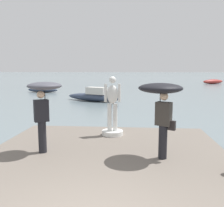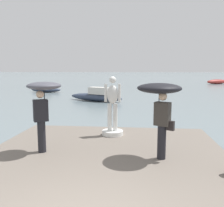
{
  "view_description": "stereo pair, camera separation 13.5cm",
  "coord_description": "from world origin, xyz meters",
  "px_view_note": "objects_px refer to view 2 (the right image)",
  "views": [
    {
      "loc": [
        0.71,
        -2.92,
        2.7
      ],
      "look_at": [
        0.0,
        5.36,
        1.55
      ],
      "focal_mm": 39.62,
      "sensor_mm": 36.0,
      "label": 1
    },
    {
      "loc": [
        0.84,
        -2.91,
        2.7
      ],
      "look_at": [
        0.0,
        5.36,
        1.55
      ],
      "focal_mm": 39.62,
      "sensor_mm": 36.0,
      "label": 2
    }
  ],
  "objects_px": {
    "onlooker_left": "(43,98)",
    "onlooker_right": "(160,97)",
    "statue_white_figure": "(113,113)",
    "boat_leftward": "(217,82)",
    "boat_far": "(46,89)",
    "boat_mid": "(96,96)"
  },
  "relations": [
    {
      "from": "statue_white_figure",
      "to": "onlooker_right",
      "type": "relative_size",
      "value": 1.05
    },
    {
      "from": "onlooker_right",
      "to": "boat_far",
      "type": "height_order",
      "value": "onlooker_right"
    },
    {
      "from": "statue_white_figure",
      "to": "onlooker_left",
      "type": "xyz_separation_m",
      "value": [
        -1.73,
        -1.94,
        0.74
      ]
    },
    {
      "from": "onlooker_left",
      "to": "boat_far",
      "type": "relative_size",
      "value": 0.5
    },
    {
      "from": "boat_far",
      "to": "boat_mid",
      "type": "bearing_deg",
      "value": -46.25
    },
    {
      "from": "onlooker_right",
      "to": "boat_far",
      "type": "xyz_separation_m",
      "value": [
        -11.37,
        22.11,
        -1.6
      ]
    },
    {
      "from": "statue_white_figure",
      "to": "onlooker_right",
      "type": "bearing_deg",
      "value": -56.18
    },
    {
      "from": "onlooker_right",
      "to": "boat_mid",
      "type": "bearing_deg",
      "value": 105.71
    },
    {
      "from": "statue_white_figure",
      "to": "onlooker_left",
      "type": "distance_m",
      "value": 2.71
    },
    {
      "from": "onlooker_left",
      "to": "onlooker_right",
      "type": "relative_size",
      "value": 1.0
    },
    {
      "from": "onlooker_left",
      "to": "onlooker_right",
      "type": "distance_m",
      "value": 3.17
    },
    {
      "from": "statue_white_figure",
      "to": "boat_leftward",
      "type": "xyz_separation_m",
      "value": [
        15.73,
        39.62,
        -0.76
      ]
    },
    {
      "from": "boat_far",
      "to": "boat_leftward",
      "type": "xyz_separation_m",
      "value": [
        25.67,
        19.64,
        0.02
      ]
    },
    {
      "from": "statue_white_figure",
      "to": "boat_far",
      "type": "bearing_deg",
      "value": 116.44
    },
    {
      "from": "onlooker_left",
      "to": "boat_mid",
      "type": "height_order",
      "value": "onlooker_left"
    },
    {
      "from": "onlooker_left",
      "to": "boat_leftward",
      "type": "bearing_deg",
      "value": 67.2
    },
    {
      "from": "boat_leftward",
      "to": "onlooker_left",
      "type": "bearing_deg",
      "value": -112.8
    },
    {
      "from": "onlooker_left",
      "to": "onlooker_right",
      "type": "bearing_deg",
      "value": -3.43
    },
    {
      "from": "onlooker_left",
      "to": "boat_leftward",
      "type": "xyz_separation_m",
      "value": [
        17.47,
        41.56,
        -1.5
      ]
    },
    {
      "from": "onlooker_left",
      "to": "onlooker_right",
      "type": "height_order",
      "value": "onlooker_left"
    },
    {
      "from": "onlooker_right",
      "to": "boat_mid",
      "type": "xyz_separation_m",
      "value": [
        -4.08,
        14.5,
        -1.57
      ]
    },
    {
      "from": "boat_mid",
      "to": "statue_white_figure",
      "type": "bearing_deg",
      "value": -77.92
    }
  ]
}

